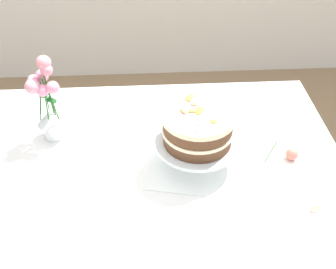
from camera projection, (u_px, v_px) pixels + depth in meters
The scene contains 8 objects.
dining_table at pixel (150, 182), 1.57m from camera, with size 1.40×1.00×0.74m.
linen_napkin at pixel (196, 162), 1.52m from camera, with size 0.32×0.32×0.00m, color white.
cake_stand at pixel (197, 145), 1.46m from camera, with size 0.29×0.29×0.10m.
layer_cake at pixel (198, 127), 1.42m from camera, with size 0.24×0.24×0.12m.
flower_vase at pixel (47, 103), 1.53m from camera, with size 0.12×0.11×0.34m.
fallen_rose at pixel (291, 154), 1.52m from camera, with size 0.12×0.12×0.04m.
loose_petal_0 at pixel (315, 209), 1.34m from camera, with size 0.04×0.02×0.00m, color #E56B51.
loose_petal_1 at pixel (64, 116), 1.73m from camera, with size 0.03×0.03×0.00m, color pink.
Camera 1 is at (-0.00, -1.14, 1.77)m, focal length 45.59 mm.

